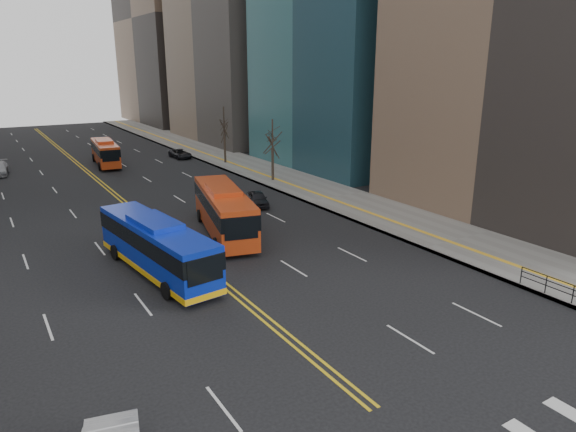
# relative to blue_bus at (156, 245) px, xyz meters

# --- Properties ---
(sidewalk_right) EXTENTS (7.00, 130.00, 0.15)m
(sidewalk_right) POSITION_rel_blue_bus_xyz_m (20.13, 23.27, -1.71)
(sidewalk_right) COLOR slate
(sidewalk_right) RESTS_ON ground
(centerline) EXTENTS (0.55, 100.00, 0.01)m
(centerline) POSITION_rel_blue_bus_xyz_m (2.63, 33.27, -1.78)
(centerline) COLOR gold
(centerline) RESTS_ON ground
(pedestrian_railing) EXTENTS (0.06, 6.06, 1.02)m
(pedestrian_railing) POSITION_rel_blue_bus_xyz_m (16.93, -15.73, -0.96)
(pedestrian_railing) COLOR black
(pedestrian_railing) RESTS_ON sidewalk_right
(street_trees) EXTENTS (35.20, 47.20, 7.60)m
(street_trees) POSITION_rel_blue_bus_xyz_m (-4.55, 12.82, 3.09)
(street_trees) COLOR #2C241B
(street_trees) RESTS_ON ground
(blue_bus) EXTENTS (3.84, 11.85, 3.40)m
(blue_bus) POSITION_rel_blue_bus_xyz_m (0.00, 0.00, 0.00)
(blue_bus) COLOR #0B25AD
(blue_bus) RESTS_ON ground
(red_bus_near) EXTENTS (5.23, 11.60, 3.58)m
(red_bus_near) POSITION_rel_blue_bus_xyz_m (6.58, 4.66, 0.21)
(red_bus_near) COLOR #C13C14
(red_bus_near) RESTS_ON ground
(red_bus_far) EXTENTS (3.28, 10.09, 3.18)m
(red_bus_far) POSITION_rel_blue_bus_xyz_m (5.50, 37.07, -0.01)
(red_bus_far) COLOR #C13C14
(red_bus_far) RESTS_ON ground
(car_dark_mid) EXTENTS (2.54, 4.06, 1.29)m
(car_dark_mid) POSITION_rel_blue_bus_xyz_m (12.45, 10.32, -1.14)
(car_dark_mid) COLOR black
(car_dark_mid) RESTS_ON ground
(car_dark_far) EXTENTS (2.12, 4.32, 1.18)m
(car_dark_far) POSITION_rel_blue_bus_xyz_m (15.13, 36.96, -1.19)
(car_dark_far) COLOR black
(car_dark_far) RESTS_ON ground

